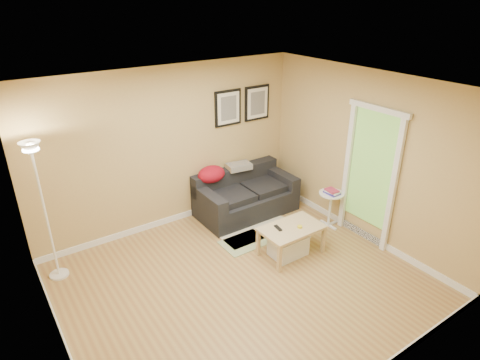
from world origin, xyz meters
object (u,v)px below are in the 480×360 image
(side_table, at_px, (330,210))
(coffee_table, at_px, (291,240))
(book_stack, at_px, (332,191))
(storage_bin, at_px, (288,245))
(floor_lamp, at_px, (46,217))
(sofa, at_px, (246,193))

(side_table, bearing_deg, coffee_table, -166.74)
(book_stack, bearing_deg, storage_bin, -162.92)
(storage_bin, bearing_deg, book_stack, 11.83)
(book_stack, relative_size, floor_lamp, 0.12)
(coffee_table, height_order, storage_bin, coffee_table)
(sofa, height_order, storage_bin, sofa)
(coffee_table, bearing_deg, book_stack, 29.03)
(storage_bin, height_order, floor_lamp, floor_lamp)
(sofa, xyz_separation_m, coffee_table, (-0.18, -1.39, -0.15))
(storage_bin, bearing_deg, sofa, 80.80)
(storage_bin, relative_size, book_stack, 2.29)
(sofa, bearing_deg, coffee_table, -97.28)
(coffee_table, relative_size, floor_lamp, 0.47)
(side_table, relative_size, floor_lamp, 0.31)
(coffee_table, height_order, side_table, side_table)
(coffee_table, xyz_separation_m, floor_lamp, (-2.97, 1.41, 0.70))
(storage_bin, height_order, side_table, side_table)
(sofa, xyz_separation_m, storage_bin, (-0.23, -1.39, -0.21))
(coffee_table, xyz_separation_m, side_table, (1.05, 0.25, 0.08))
(sofa, distance_m, storage_bin, 1.42)
(side_table, bearing_deg, floor_lamp, 163.84)
(sofa, relative_size, side_table, 2.78)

